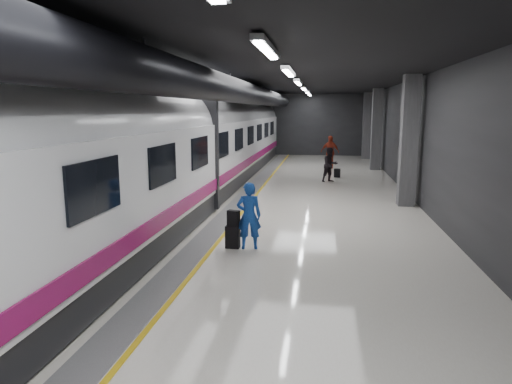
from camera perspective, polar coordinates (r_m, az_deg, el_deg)
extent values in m
plane|color=silver|center=(14.86, 1.86, -2.69)|extent=(40.00, 40.00, 0.00)
cube|color=black|center=(14.53, 1.97, 14.88)|extent=(10.00, 40.00, 0.02)
cube|color=#28282B|center=(34.45, 5.75, 8.36)|extent=(10.00, 0.02, 4.50)
cube|color=#28282B|center=(15.89, -16.41, 5.95)|extent=(0.02, 40.00, 4.50)
cube|color=#28282B|center=(14.81, 21.60, 5.38)|extent=(0.02, 40.00, 4.50)
cube|color=slate|center=(15.06, -3.25, -2.50)|extent=(0.65, 39.80, 0.01)
cube|color=gold|center=(14.99, -1.75, -2.55)|extent=(0.10, 39.80, 0.01)
cylinder|color=black|center=(14.70, -3.21, 12.67)|extent=(0.80, 38.00, 0.80)
cube|color=silver|center=(8.53, 1.38, 17.55)|extent=(0.22, 2.60, 0.10)
cube|color=silver|center=(13.48, 4.09, 14.81)|extent=(0.22, 2.60, 0.10)
cube|color=silver|center=(18.45, 5.32, 13.53)|extent=(0.22, 2.60, 0.10)
cube|color=silver|center=(23.44, 6.02, 12.79)|extent=(0.22, 2.60, 0.10)
cube|color=silver|center=(28.43, 6.47, 12.31)|extent=(0.22, 2.60, 0.10)
cube|color=silver|center=(32.43, 6.73, 12.03)|extent=(0.22, 2.60, 0.10)
cube|color=#515154|center=(16.68, 18.55, 6.02)|extent=(0.55, 0.55, 4.50)
cube|color=#515154|center=(26.57, 14.83, 7.56)|extent=(0.55, 0.55, 4.50)
cube|color=#515154|center=(32.54, 13.68, 8.02)|extent=(0.55, 0.55, 4.50)
cube|color=black|center=(15.48, -10.17, -0.99)|extent=(2.80, 38.00, 0.60)
cube|color=white|center=(15.28, -10.33, 4.16)|extent=(2.90, 38.00, 2.20)
cylinder|color=white|center=(15.21, -10.44, 7.72)|extent=(2.80, 38.00, 2.80)
cube|color=#840C4C|center=(14.98, -4.90, 1.09)|extent=(0.04, 38.00, 0.35)
cube|color=black|center=(15.26, -10.36, 5.10)|extent=(3.05, 0.25, 3.80)
cube|color=black|center=(7.34, -19.51, 0.53)|extent=(0.05, 1.60, 0.85)
cube|color=black|center=(10.06, -11.55, 3.37)|extent=(0.05, 1.60, 0.85)
cube|color=black|center=(12.91, -7.02, 4.96)|extent=(0.05, 1.60, 0.85)
cube|color=black|center=(15.81, -4.13, 5.95)|extent=(0.05, 1.60, 0.85)
cube|color=black|center=(18.74, -2.13, 6.63)|extent=(0.05, 1.60, 0.85)
cube|color=black|center=(21.69, -0.67, 7.12)|extent=(0.05, 1.60, 0.85)
cube|color=black|center=(24.66, 0.44, 7.48)|extent=(0.05, 1.60, 0.85)
cube|color=black|center=(27.63, 1.31, 7.77)|extent=(0.05, 1.60, 0.85)
cube|color=black|center=(30.60, 2.02, 8.00)|extent=(0.05, 1.60, 0.85)
imported|color=blue|center=(10.94, -0.89, -2.98)|extent=(0.65, 0.48, 1.63)
cube|color=black|center=(11.14, -2.93, -5.62)|extent=(0.35, 0.23, 0.55)
cube|color=black|center=(11.01, -2.83, -3.29)|extent=(0.32, 0.23, 0.39)
imported|color=black|center=(21.53, 9.26, 3.37)|extent=(0.99, 0.94, 1.61)
imported|color=maroon|center=(26.72, 9.22, 4.96)|extent=(1.19, 0.81, 1.88)
cube|color=black|center=(23.17, 10.11, 2.35)|extent=(0.33, 0.25, 0.44)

